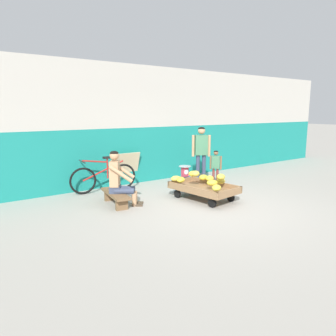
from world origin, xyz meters
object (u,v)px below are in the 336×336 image
Objects in this scene: weighing_scale at (185,171)px; customer_adult at (201,149)px; banana_cart at (204,189)px; vendor_seated at (119,178)px; bicycle_near_left at (104,177)px; low_bench at (115,196)px; sign_board at (126,169)px; customer_child at (216,165)px; plastic_crate at (185,183)px.

weighing_scale is 0.20× the size of customer_adult.
weighing_scale is at bearing 75.49° from banana_cart.
bicycle_near_left is at bearing 80.56° from vendor_seated.
low_bench is 1.87m from sign_board.
banana_cart is 2.40m from sign_board.
vendor_seated is at bearing -35.15° from low_bench.
vendor_seated is 2.71m from customer_child.
vendor_seated is 3.80× the size of weighing_scale.
sign_board reaches higher than bicycle_near_left.
customer_child is at bearing -21.64° from weighing_scale.
sign_board is 0.91× the size of customer_child.
plastic_crate is at bearing 7.80° from vendor_seated.
bicycle_near_left is at bearing 151.04° from weighing_scale.
sign_board reaches higher than weighing_scale.
vendor_seated is 1.97m from weighing_scale.
vendor_seated is 2.67m from customer_adult.
low_bench is 0.74× the size of customer_adult.
sign_board is at bearing 144.63° from customer_adult.
sign_board is 2.04m from customer_adult.
low_bench is (-1.77, 0.78, -0.04)m from banana_cart.
bicycle_near_left is at bearing 151.06° from plastic_crate.
low_bench is at bearing 144.85° from vendor_seated.
banana_cart is 1.36× the size of low_bench.
customer_child is (0.76, -0.30, 0.44)m from plastic_crate.
sign_board is (-0.69, 2.29, 0.19)m from banana_cart.
customer_child is (1.71, -1.60, 0.16)m from sign_board.
customer_child is (1.02, 0.69, 0.35)m from banana_cart.
low_bench is 3.77× the size of weighing_scale.
customer_child is (0.10, -0.45, -0.36)m from customer_adult.
customer_adult is at bearing 7.82° from low_bench.
customer_child is (2.71, -0.04, 0.02)m from vendor_seated.
sign_board is at bearing 54.58° from low_bench.
bicycle_near_left is 1.91× the size of sign_board.
customer_adult reaches higher than plastic_crate.
sign_board reaches higher than plastic_crate.
bicycle_near_left is 0.87m from sign_board.
weighing_scale reaches higher than low_bench.
low_bench is 1.31× the size of sign_board.
sign_board is (-0.95, 1.30, 0.28)m from plastic_crate.
low_bench is at bearing -103.18° from bicycle_near_left.
customer_adult is (2.69, 0.37, 0.75)m from low_bench.
customer_adult is (0.66, 0.15, 0.80)m from plastic_crate.
bicycle_near_left is (-1.75, 0.97, 0.20)m from plastic_crate.
customer_child reaches higher than plastic_crate.
plastic_crate is 1.05m from customer_adult.
vendor_seated is at bearing -99.44° from bicycle_near_left.
plastic_crate is 2.00m from bicycle_near_left.
banana_cart reaches higher than low_bench.
sign_board is at bearing 126.15° from weighing_scale.
banana_cart is 1.05m from weighing_scale.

